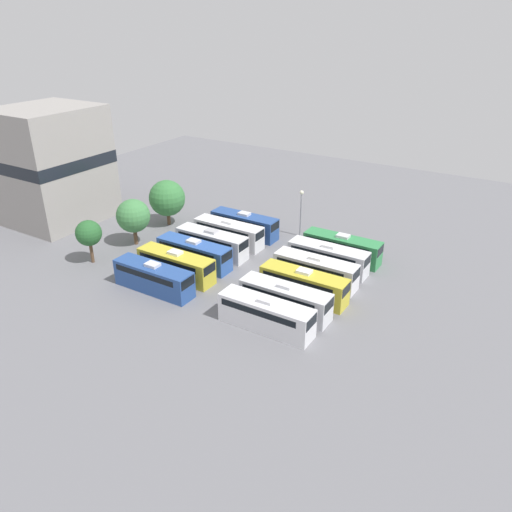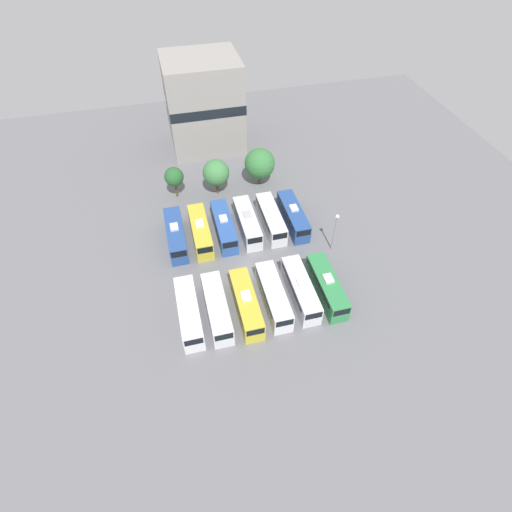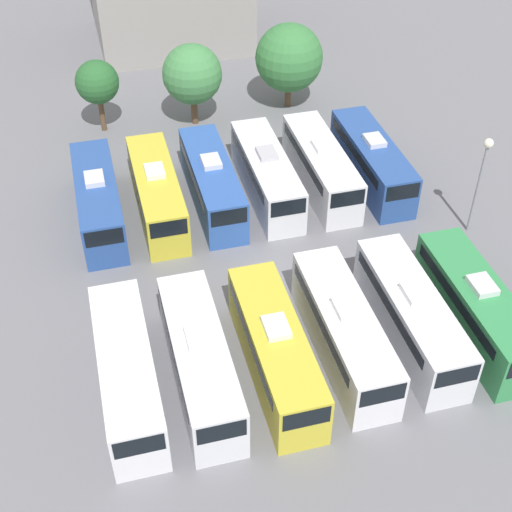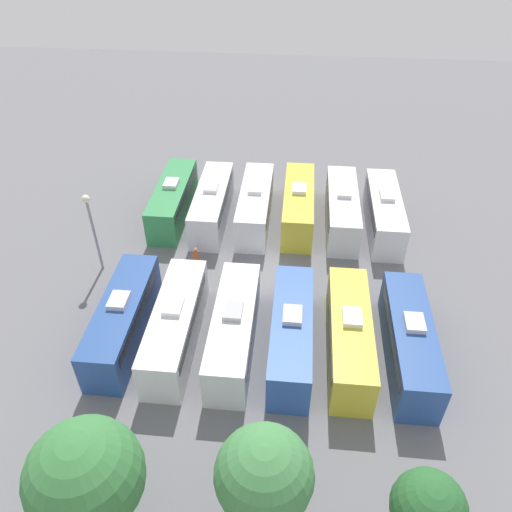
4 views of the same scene
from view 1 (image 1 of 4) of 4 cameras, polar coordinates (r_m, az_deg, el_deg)
The scene contains 19 objects.
ground_plane at distance 61.50m, azimuth -0.22°, elevation -2.08°, with size 113.32×113.32×0.00m, color slate.
bus_0 at distance 50.48m, azimuth 1.13°, elevation -6.61°, with size 2.63×10.07×3.50m.
bus_1 at distance 53.10m, azimuth 3.31°, elevation -4.87°, with size 2.63×10.07×3.50m.
bus_2 at distance 55.99m, azimuth 5.45°, elevation -3.20°, with size 2.63×10.07×3.50m.
bus_3 at distance 59.20m, azimuth 6.79°, elevation -1.57°, with size 2.63×10.07×3.50m.
bus_4 at distance 62.42m, azimuth 8.21°, elevation -0.14°, with size 2.63×10.07×3.50m.
bus_5 at distance 65.37m, azimuth 9.80°, elevation 0.99°, with size 2.63×10.07×3.50m.
bus_6 at distance 58.37m, azimuth -11.64°, elevation -2.37°, with size 2.63×10.07×3.50m.
bus_7 at distance 60.77m, azimuth -9.15°, elevation -0.96°, with size 2.63×10.07×3.50m.
bus_8 at distance 63.43m, azimuth -7.10°, elevation 0.37°, with size 2.63×10.07×3.50m.
bus_9 at distance 66.12m, azimuth -5.09°, elevation 1.58°, with size 2.63×10.07×3.50m.
bus_10 at distance 68.98m, azimuth -3.16°, elevation 2.71°, with size 2.63×10.07×3.50m.
bus_11 at distance 71.66m, azimuth -1.35°, elevation 3.66°, with size 2.63×10.07×3.50m.
worker_person at distance 65.59m, azimuth 3.09°, elevation 0.49°, with size 0.36×0.36×1.60m.
light_pole at distance 70.69m, azimuth 5.18°, elevation 5.84°, with size 0.60×0.60×6.84m.
tree_0 at distance 66.18m, azimuth -18.58°, elevation 2.48°, with size 3.29×3.29×5.73m.
tree_1 at distance 69.97m, azimuth -13.86°, elevation 4.46°, with size 4.59×4.59×6.48m.
tree_2 at distance 75.89m, azimuth -10.13°, elevation 6.52°, with size 5.39×5.39×6.88m.
depot_building at distance 81.50m, azimuth -22.23°, elevation 9.61°, with size 13.91×12.54×17.02m.
Camera 1 is at (-46.15, -28.60, 28.87)m, focal length 35.00 mm.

